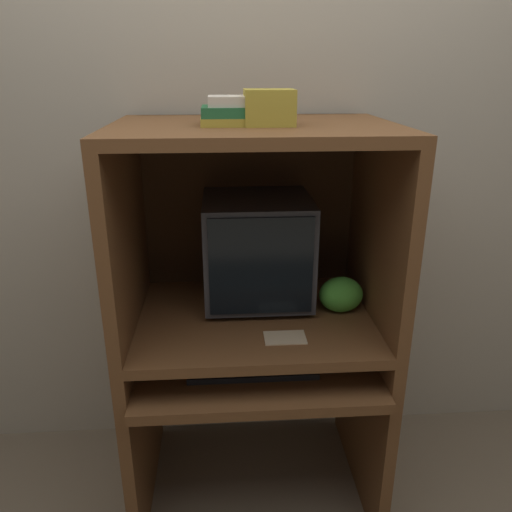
# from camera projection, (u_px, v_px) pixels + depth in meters

# --- Properties ---
(wall_back) EXTENTS (6.00, 0.06, 2.60)m
(wall_back) POSITION_uv_depth(u_px,v_px,m) (248.00, 148.00, 1.96)
(wall_back) COLOR #B2A893
(wall_back) RESTS_ON ground_plane
(desk_base) EXTENTS (0.90, 0.70, 0.63)m
(desk_base) POSITION_uv_depth(u_px,v_px,m) (255.00, 408.00, 1.88)
(desk_base) COLOR brown
(desk_base) RESTS_ON ground_plane
(desk_monitor_shelf) EXTENTS (0.90, 0.66, 0.13)m
(desk_monitor_shelf) POSITION_uv_depth(u_px,v_px,m) (254.00, 322.00, 1.80)
(desk_monitor_shelf) COLOR brown
(desk_monitor_shelf) RESTS_ON desk_base
(hutch_upper) EXTENTS (0.90, 0.66, 0.67)m
(hutch_upper) POSITION_uv_depth(u_px,v_px,m) (254.00, 194.00, 1.67)
(hutch_upper) COLOR brown
(hutch_upper) RESTS_ON desk_monitor_shelf
(crt_monitor) EXTENTS (0.39, 0.37, 0.40)m
(crt_monitor) POSITION_uv_depth(u_px,v_px,m) (257.00, 249.00, 1.83)
(crt_monitor) COLOR #333338
(crt_monitor) RESTS_ON desk_monitor_shelf
(keyboard) EXTENTS (0.44, 0.13, 0.03)m
(keyboard) POSITION_uv_depth(u_px,v_px,m) (252.00, 368.00, 1.69)
(keyboard) COLOR black
(keyboard) RESTS_ON desk_base
(mouse) EXTENTS (0.06, 0.04, 0.03)m
(mouse) POSITION_uv_depth(u_px,v_px,m) (331.00, 364.00, 1.71)
(mouse) COLOR black
(mouse) RESTS_ON desk_base
(snack_bag) EXTENTS (0.16, 0.12, 0.13)m
(snack_bag) POSITION_uv_depth(u_px,v_px,m) (341.00, 294.00, 1.79)
(snack_bag) COLOR green
(snack_bag) RESTS_ON desk_monitor_shelf
(book_stack) EXTENTS (0.19, 0.16, 0.08)m
(book_stack) POSITION_uv_depth(u_px,v_px,m) (233.00, 111.00, 1.50)
(book_stack) COLOR gold
(book_stack) RESTS_ON hutch_upper
(paper_card) EXTENTS (0.14, 0.09, 0.00)m
(paper_card) POSITION_uv_depth(u_px,v_px,m) (285.00, 338.00, 1.63)
(paper_card) COLOR #CCB28C
(paper_card) RESTS_ON desk_monitor_shelf
(storage_box) EXTENTS (0.15, 0.13, 0.10)m
(storage_box) POSITION_uv_depth(u_px,v_px,m) (269.00, 108.00, 1.49)
(storage_box) COLOR gold
(storage_box) RESTS_ON hutch_upper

